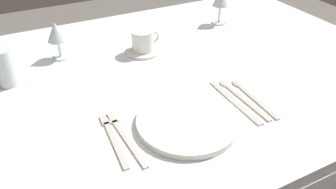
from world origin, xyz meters
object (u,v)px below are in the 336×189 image
object	(u,v)px
fork_inner	(113,138)
drink_tumbler	(5,68)
coffee_cup_left	(143,40)
dinner_plate	(188,121)
fork_outer	(125,136)
spoon_soup	(238,94)
spoon_dessert	(249,94)
dinner_knife	(235,102)
wine_glass_left	(221,0)
wine_glass_centre	(56,34)

from	to	relation	value
fork_inner	drink_tumbler	bearing A→B (deg)	118.22
coffee_cup_left	drink_tumbler	bearing A→B (deg)	-178.46
dinner_plate	fork_outer	bearing A→B (deg)	171.33
coffee_cup_left	spoon_soup	bearing A→B (deg)	-69.93
spoon_dessert	coffee_cup_left	size ratio (longest dim) A/B	2.06
fork_outer	spoon_soup	distance (m)	0.37
fork_inner	dinner_knife	xyz separation A→B (m)	(0.37, -0.02, 0.00)
fork_inner	spoon_soup	xyz separation A→B (m)	(0.40, 0.01, 0.00)
dinner_plate	fork_inner	bearing A→B (deg)	169.99
dinner_plate	spoon_soup	xyz separation A→B (m)	(0.20, 0.05, -0.01)
coffee_cup_left	wine_glass_left	xyz separation A→B (m)	(0.40, 0.10, 0.06)
spoon_soup	wine_glass_left	xyz separation A→B (m)	(0.26, 0.49, 0.10)
spoon_dessert	wine_glass_left	bearing A→B (deg)	65.33
spoon_soup	wine_glass_centre	xyz separation A→B (m)	(-0.42, 0.48, 0.09)
fork_inner	spoon_dessert	size ratio (longest dim) A/B	0.98
dinner_plate	drink_tumbler	bearing A→B (deg)	133.94
fork_inner	spoon_soup	world-z (taller)	spoon_soup
spoon_dessert	wine_glass_centre	distance (m)	0.67
dinner_knife	wine_glass_centre	xyz separation A→B (m)	(-0.39, 0.51, 0.09)
coffee_cup_left	wine_glass_left	bearing A→B (deg)	14.47
wine_glass_left	spoon_soup	bearing A→B (deg)	-118.18
dinner_plate	fork_outer	size ratio (longest dim) A/B	1.20
dinner_plate	spoon_dessert	world-z (taller)	dinner_plate
spoon_soup	wine_glass_left	size ratio (longest dim) A/B	1.58
spoon_dessert	spoon_soup	bearing A→B (deg)	159.91
wine_glass_left	drink_tumbler	xyz separation A→B (m)	(-0.87, -0.12, -0.04)
spoon_soup	dinner_knife	bearing A→B (deg)	-134.93
dinner_knife	coffee_cup_left	size ratio (longest dim) A/B	2.25
coffee_cup_left	dinner_knife	bearing A→B (deg)	-75.16
dinner_knife	wine_glass_left	distance (m)	0.61
spoon_dessert	wine_glass_centre	world-z (taller)	wine_glass_centre
fork_inner	wine_glass_left	xyz separation A→B (m)	(0.66, 0.50, 0.10)
spoon_soup	wine_glass_centre	bearing A→B (deg)	131.44
fork_outer	wine_glass_left	xyz separation A→B (m)	(0.63, 0.51, 0.10)
wine_glass_centre	dinner_knife	bearing A→B (deg)	-52.42
wine_glass_left	drink_tumbler	world-z (taller)	wine_glass_left
spoon_soup	coffee_cup_left	bearing A→B (deg)	110.07
fork_outer	coffee_cup_left	world-z (taller)	coffee_cup_left
dinner_knife	drink_tumbler	world-z (taller)	drink_tumbler
wine_glass_centre	wine_glass_left	xyz separation A→B (m)	(0.68, 0.01, 0.01)
spoon_soup	dinner_plate	bearing A→B (deg)	-166.13
wine_glass_left	fork_outer	bearing A→B (deg)	-140.91
fork_inner	fork_outer	bearing A→B (deg)	-17.65
wine_glass_centre	drink_tumbler	bearing A→B (deg)	-149.86
dinner_plate	spoon_soup	distance (m)	0.20
fork_outer	wine_glass_centre	world-z (taller)	wine_glass_centre
fork_outer	spoon_dessert	xyz separation A→B (m)	(0.40, 0.01, -0.00)
dinner_plate	coffee_cup_left	size ratio (longest dim) A/B	2.58
dinner_plate	spoon_dessert	distance (m)	0.23
coffee_cup_left	fork_outer	bearing A→B (deg)	-119.13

